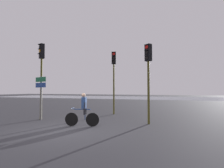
{
  "coord_description": "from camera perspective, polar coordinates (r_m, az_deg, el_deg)",
  "views": [
    {
      "loc": [
        4.41,
        -6.55,
        1.77
      ],
      "look_at": [
        0.5,
        5.0,
        2.2
      ],
      "focal_mm": 28.0,
      "sensor_mm": 36.0,
      "label": 1
    }
  ],
  "objects": [
    {
      "name": "direction_sign_post",
      "position": [
        11.26,
        -22.21,
        -1.75
      ],
      "size": [
        1.04,
        0.4,
        2.6
      ],
      "rotation": [
        0.0,
        0.0,
        2.79
      ],
      "color": "slate",
      "rests_on": "ground"
    },
    {
      "name": "traffic_light_center",
      "position": [
        12.97,
        0.61,
        4.3
      ],
      "size": [
        0.37,
        0.39,
        4.61
      ],
      "rotation": [
        0.0,
        0.0,
        3.41
      ],
      "color": "#4C4719",
      "rests_on": "ground"
    },
    {
      "name": "traffic_light_near_left",
      "position": [
        11.57,
        -22.04,
        5.22
      ],
      "size": [
        0.4,
        0.42,
        4.61
      ],
      "rotation": [
        0.0,
        0.0,
        2.64
      ],
      "color": "#4C4719",
      "rests_on": "ground"
    },
    {
      "name": "traffic_light_near_right",
      "position": [
        9.45,
        11.78,
        5.1
      ],
      "size": [
        0.4,
        0.42,
        4.21
      ],
      "rotation": [
        0.0,
        0.0,
        2.55
      ],
      "color": "#4C4719",
      "rests_on": "ground"
    },
    {
      "name": "cyclist",
      "position": [
        8.78,
        -9.35,
        -8.21
      ],
      "size": [
        1.67,
        0.56,
        1.62
      ],
      "rotation": [
        0.0,
        0.0,
        1.81
      ],
      "color": "black",
      "rests_on": "ground"
    },
    {
      "name": "water_strip",
      "position": [
        40.96,
        12.54,
        -4.43
      ],
      "size": [
        80.0,
        16.0,
        0.01
      ],
      "primitive_type": "cube",
      "color": "slate",
      "rests_on": "ground"
    },
    {
      "name": "ground_plane",
      "position": [
        8.09,
        -15.38,
        -14.59
      ],
      "size": [
        120.0,
        120.0,
        0.0
      ],
      "primitive_type": "plane",
      "color": "#333338"
    }
  ]
}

